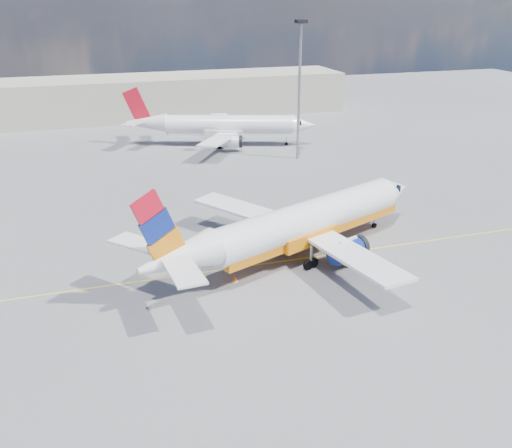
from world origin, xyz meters
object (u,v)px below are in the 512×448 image
object	(u,v)px
traffic_cone	(235,279)
main_jet	(301,224)
second_jet	(224,126)
gse_tug	(349,252)

from	to	relation	value
traffic_cone	main_jet	bearing A→B (deg)	22.75
main_jet	second_jet	size ratio (longest dim) A/B	1.07
second_jet	gse_tug	bearing A→B (deg)	-71.72
second_jet	traffic_cone	bearing A→B (deg)	-85.21
main_jet	traffic_cone	xyz separation A→B (m)	(-7.31, -3.07, -3.12)
gse_tug	traffic_cone	size ratio (longest dim) A/B	5.06
gse_tug	traffic_cone	world-z (taller)	gse_tug
main_jet	second_jet	world-z (taller)	main_jet
second_jet	gse_tug	world-z (taller)	second_jet
gse_tug	traffic_cone	bearing A→B (deg)	164.20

